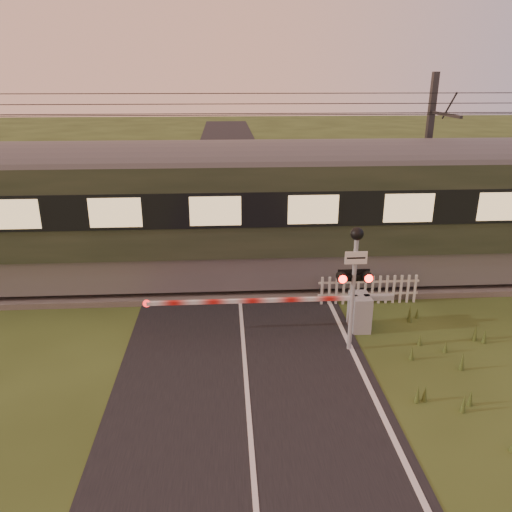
{
  "coord_description": "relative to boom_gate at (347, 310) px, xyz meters",
  "views": [
    {
      "loc": [
        -0.39,
        -9.08,
        6.6
      ],
      "look_at": [
        0.38,
        3.2,
        2.14
      ],
      "focal_mm": 35.0,
      "sensor_mm": 36.0,
      "label": 1
    }
  ],
  "objects": [
    {
      "name": "boom_gate",
      "position": [
        0.0,
        0.0,
        0.0
      ],
      "size": [
        6.75,
        0.77,
        1.03
      ],
      "color": "gray",
      "rests_on": "ground"
    },
    {
      "name": "track_bed",
      "position": [
        -2.87,
        3.46,
        -0.5
      ],
      "size": [
        140.0,
        3.4,
        0.39
      ],
      "color": "#47423D",
      "rests_on": "ground"
    },
    {
      "name": "picket_fence",
      "position": [
        1.05,
        1.56,
        -0.11
      ],
      "size": [
        3.1,
        0.08,
        0.91
      ],
      "color": "silver",
      "rests_on": "ground"
    },
    {
      "name": "catenary_mast",
      "position": [
        4.1,
        5.68,
        2.94
      ],
      "size": [
        0.21,
        2.46,
        6.73
      ],
      "color": "#2D2D30",
      "rests_on": "ground"
    },
    {
      "name": "road",
      "position": [
        -2.85,
        -3.27,
        -0.56
      ],
      "size": [
        6.0,
        140.0,
        0.03
      ],
      "color": "black",
      "rests_on": "ground"
    },
    {
      "name": "overhead_wires",
      "position": [
        -2.87,
        3.46,
        5.16
      ],
      "size": [
        120.0,
        0.62,
        0.62
      ],
      "color": "black",
      "rests_on": "ground"
    },
    {
      "name": "crossing_signal",
      "position": [
        -0.18,
        -1.1,
        1.67
      ],
      "size": [
        0.83,
        0.35,
        3.26
      ],
      "color": "gray",
      "rests_on": "ground"
    },
    {
      "name": "ground",
      "position": [
        -2.87,
        -3.04,
        -0.57
      ],
      "size": [
        160.0,
        160.0,
        0.0
      ],
      "primitive_type": "plane",
      "color": "#2F3E17",
      "rests_on": "ground"
    }
  ]
}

